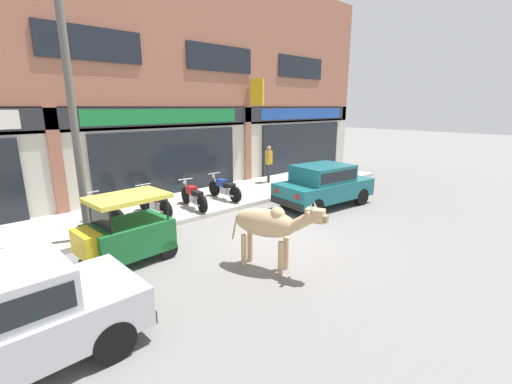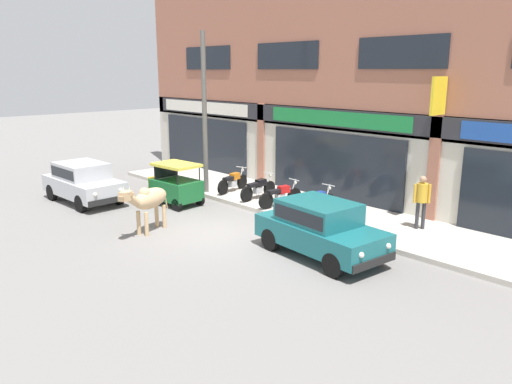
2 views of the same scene
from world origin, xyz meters
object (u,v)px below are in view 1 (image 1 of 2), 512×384
(auto_rickshaw, at_px, (126,234))
(car_0, at_px, (324,183))
(motorcycle_1, at_px, (154,203))
(motorcycle_2, at_px, (194,196))
(utility_pole, at_px, (73,118))
(pedestrian, at_px, (269,160))
(motorcycle_0, at_px, (104,212))
(cow, at_px, (269,224))
(motorcycle_3, at_px, (224,189))

(auto_rickshaw, bearing_deg, car_0, -1.76)
(motorcycle_1, bearing_deg, motorcycle_2, -7.59)
(car_0, bearing_deg, auto_rickshaw, 178.24)
(utility_pole, bearing_deg, pedestrian, 12.14)
(car_0, height_order, motorcycle_1, car_0)
(motorcycle_0, bearing_deg, cow, -69.71)
(motorcycle_2, bearing_deg, motorcycle_0, 175.55)
(auto_rickshaw, relative_size, motorcycle_3, 1.12)
(cow, height_order, utility_pole, utility_pole)
(motorcycle_1, relative_size, motorcycle_3, 1.00)
(auto_rickshaw, distance_m, motorcycle_1, 3.01)
(cow, xyz_separation_m, auto_rickshaw, (-2.13, 2.36, -0.35))
(pedestrian, distance_m, utility_pole, 8.47)
(motorcycle_2, height_order, pedestrian, pedestrian)
(motorcycle_2, bearing_deg, utility_pole, -170.95)
(car_0, bearing_deg, motorcycle_0, 157.93)
(cow, distance_m, car_0, 5.22)
(car_0, distance_m, pedestrian, 3.72)
(motorcycle_0, bearing_deg, pedestrian, 7.46)
(auto_rickshaw, xyz_separation_m, pedestrian, (7.72, 3.40, 0.47))
(car_0, bearing_deg, utility_pole, 165.40)
(motorcycle_0, bearing_deg, motorcycle_2, -4.45)
(motorcycle_0, xyz_separation_m, utility_pole, (-0.68, -0.77, 2.60))
(car_0, distance_m, motorcycle_0, 7.04)
(motorcycle_3, bearing_deg, motorcycle_0, 179.97)
(car_0, xyz_separation_m, motorcycle_2, (-3.74, 2.43, -0.28))
(car_0, distance_m, motorcycle_2, 4.47)
(cow, xyz_separation_m, motorcycle_2, (1.00, 4.58, -0.47))
(car_0, xyz_separation_m, motorcycle_1, (-5.04, 2.60, -0.28))
(motorcycle_3, bearing_deg, motorcycle_1, -179.13)
(motorcycle_1, bearing_deg, car_0, -27.29)
(utility_pole, bearing_deg, motorcycle_1, 18.49)
(auto_rickshaw, xyz_separation_m, motorcycle_3, (4.55, 2.43, -0.13))
(motorcycle_2, height_order, utility_pole, utility_pole)
(car_0, bearing_deg, motorcycle_3, 131.29)
(motorcycle_1, bearing_deg, motorcycle_3, 0.87)
(pedestrian, bearing_deg, auto_rickshaw, -156.25)
(car_0, height_order, motorcycle_0, car_0)
(motorcycle_2, relative_size, motorcycle_3, 1.00)
(motorcycle_3, bearing_deg, motorcycle_2, -171.45)
(pedestrian, bearing_deg, motorcycle_3, -163.03)
(car_0, height_order, motorcycle_3, car_0)
(car_0, relative_size, auto_rickshaw, 1.83)
(motorcycle_2, bearing_deg, pedestrian, 14.42)
(motorcycle_1, bearing_deg, auto_rickshaw, -127.52)
(cow, relative_size, car_0, 0.55)
(car_0, height_order, auto_rickshaw, auto_rickshaw)
(motorcycle_3, bearing_deg, auto_rickshaw, -151.91)
(car_0, bearing_deg, cow, -155.60)
(auto_rickshaw, distance_m, motorcycle_0, 2.46)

